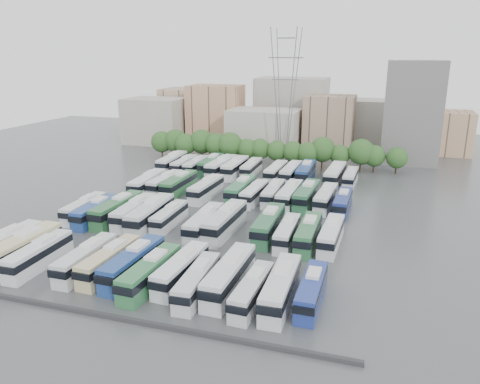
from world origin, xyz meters
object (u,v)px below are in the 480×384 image
(bus_r0_s9, at_px, (197,281))
(bus_r0_s7, at_px, (150,272))
(bus_r1_s1, at_px, (96,211))
(bus_r2_s3, at_px, (179,184))
(bus_r2_s1, at_px, (148,183))
(bus_r2_s9, at_px, (273,193))
(bus_r1_s7, at_px, (204,223))
(bus_r0_s5, at_px, (110,260))
(bus_r1_s4, at_px, (150,214))
(bus_r3_s6, at_px, (251,168))
(bus_r2_s5, at_px, (206,189))
(bus_r1_s2, at_px, (117,209))
(bus_r0_s6, at_px, (133,263))
(bus_r3_s10, at_px, (306,172))
(bus_r2_s2, at_px, (165,183))
(bus_r2_s12, at_px, (326,198))
(bus_r0_s1, at_px, (22,249))
(bus_r0_s4, at_px, (86,258))
(bus_r0_s13, at_px, (312,290))
(bus_r0_s2, at_px, (39,255))
(bus_r3_s4, at_px, (221,166))
(bus_r0_s10, at_px, (229,275))
(bus_r3_s3, at_px, (211,164))
(bus_r3_s8, at_px, (276,172))
(bus_r1_s8, at_px, (225,221))
(electricity_pylon, at_px, (285,89))
(bus_r1_s13, at_px, (331,235))
(bus_r0_s0, at_px, (3,246))
(bus_r1_s5, at_px, (169,216))
(bus_r0_s12, at_px, (281,287))
(bus_r3_s12, at_px, (335,175))
(bus_r1_s0, at_px, (84,208))
(bus_r1_s3, at_px, (134,212))
(bus_r2_s10, at_px, (289,195))
(bus_r3_s0, at_px, (172,162))
(bus_r3_s9, at_px, (291,172))
(bus_r0_s8, at_px, (181,269))
(bus_r2_s13, at_px, (343,202))
(bus_r2_s11, at_px, (307,195))
(bus_r2_s8, at_px, (254,193))
(bus_r1_s12, at_px, (308,233))
(bus_r3_s1, at_px, (184,164))
(bus_r1_s11, at_px, (287,233))

(bus_r0_s9, bearing_deg, bus_r0_s7, 175.76)
(bus_r1_s1, relative_size, bus_r2_s3, 0.92)
(bus_r0_s9, distance_m, bus_r1_s1, 32.07)
(bus_r2_s1, bearing_deg, bus_r2_s9, 0.68)
(bus_r1_s7, bearing_deg, bus_r0_s5, -113.12)
(bus_r1_s4, bearing_deg, bus_r3_s6, 77.38)
(bus_r2_s1, distance_m, bus_r2_s5, 12.87)
(bus_r1_s2, bearing_deg, bus_r0_s6, -51.83)
(bus_r3_s10, bearing_deg, bus_r1_s7, -105.68)
(bus_r2_s2, relative_size, bus_r2_s12, 1.00)
(bus_r0_s1, relative_size, bus_r0_s7, 1.12)
(bus_r1_s7, bearing_deg, bus_r0_s4, -121.62)
(bus_r0_s13, height_order, bus_r2_s3, bus_r2_s3)
(bus_r0_s9, xyz_separation_m, bus_r1_s1, (-26.35, 18.28, 0.06))
(bus_r0_s2, bearing_deg, bus_r3_s4, 81.38)
(bus_r0_s10, relative_size, bus_r2_s5, 1.05)
(bus_r3_s3, bearing_deg, bus_r3_s8, -9.38)
(bus_r0_s10, relative_size, bus_r1_s8, 0.96)
(bus_r0_s4, distance_m, bus_r3_s8, 54.60)
(electricity_pylon, xyz_separation_m, bus_r1_s13, (19.56, -55.64, -16.85))
(bus_r0_s5, height_order, bus_r3_s3, bus_r3_s3)
(bus_r0_s2, bearing_deg, bus_r0_s1, 170.42)
(bus_r0_s0, height_order, bus_r1_s5, bus_r0_s0)
(bus_r0_s0, distance_m, bus_r0_s7, 23.26)
(bus_r0_s12, xyz_separation_m, bus_r2_s12, (0.31, 36.43, -0.08))
(bus_r1_s13, height_order, bus_r2_s3, bus_r2_s3)
(bus_r0_s6, distance_m, bus_r3_s12, 56.24)
(bus_r0_s9, relative_size, bus_r1_s0, 0.99)
(bus_r1_s3, bearing_deg, bus_r2_s10, 34.08)
(bus_r0_s6, height_order, bus_r3_s0, bus_r3_s0)
(bus_r2_s1, xyz_separation_m, bus_r2_s9, (26.22, 1.49, -0.22))
(bus_r2_s1, distance_m, bus_r3_s9, 31.89)
(bus_r1_s7, bearing_deg, bus_r2_s10, 60.60)
(bus_r0_s8, xyz_separation_m, bus_r2_s3, (-16.56, 35.58, 0.14))
(bus_r1_s5, distance_m, bus_r2_s13, 31.27)
(bus_r0_s9, relative_size, bus_r2_s11, 0.86)
(electricity_pylon, xyz_separation_m, bus_r0_s7, (-0.20, -74.96, -16.80))
(bus_r0_s2, bearing_deg, bus_r1_s7, 45.51)
(bus_r3_s0, bearing_deg, bus_r2_s13, -25.63)
(electricity_pylon, relative_size, bus_r3_s0, 2.55)
(bus_r2_s12, height_order, bus_r3_s12, bus_r3_s12)
(bus_r2_s8, bearing_deg, bus_r2_s11, 8.63)
(bus_r2_s12, relative_size, bus_r3_s4, 0.89)
(bus_r0_s13, xyz_separation_m, bus_r1_s12, (-3.23, 16.99, 0.17))
(bus_r1_s4, distance_m, bus_r3_s1, 37.19)
(bus_r1_s4, distance_m, bus_r2_s5, 17.73)
(bus_r1_s5, distance_m, bus_r1_s11, 20.26)
(electricity_pylon, height_order, bus_r1_s11, electricity_pylon)
(bus_r2_s3, relative_size, bus_r2_s10, 1.00)
(bus_r1_s12, height_order, bus_r2_s1, bus_r2_s1)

